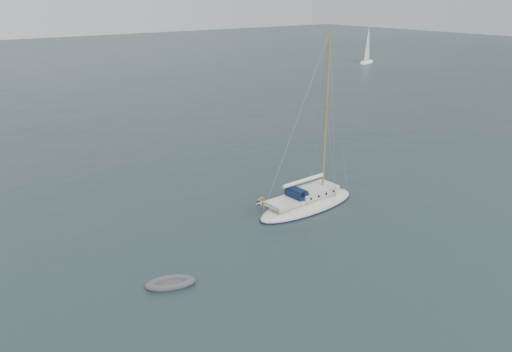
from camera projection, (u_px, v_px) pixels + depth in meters
ground at (297, 237)px, 29.17m from camera, size 300.00×300.00×0.00m
sailboat at (308, 195)px, 32.81m from camera, size 8.31×2.49×11.83m
dinghy at (170, 283)px, 24.23m from camera, size 2.46×1.11×0.35m
distant_yacht_b at (368, 45)px, 99.96m from camera, size 6.31×3.36×8.36m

